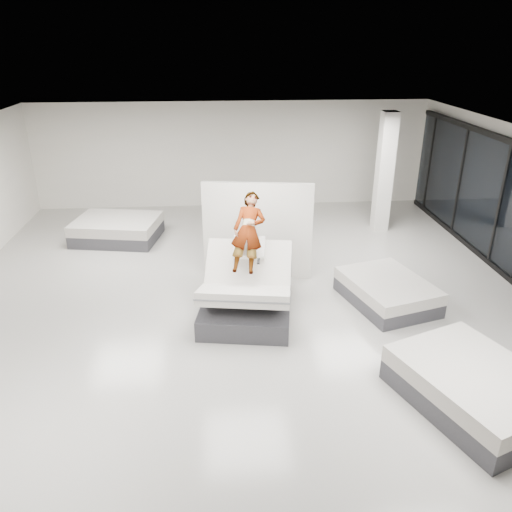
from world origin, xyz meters
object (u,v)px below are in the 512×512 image
hero_bed (247,294)px  person (248,244)px  flat_bed_left_far (117,229)px  column (384,173)px  flat_bed_right_far (387,291)px  flat_bed_right_near (474,387)px  remote (259,261)px  divider_panel (257,231)px

hero_bed → person: person is taller
hero_bed → flat_bed_left_far: hero_bed is taller
flat_bed_left_far → column: bearing=2.1°
flat_bed_right_far → flat_bed_right_near: bearing=-84.7°
person → remote: (0.16, -0.38, -0.18)m
column → divider_panel: bearing=-143.0°
remote → flat_bed_right_far: 2.77m
flat_bed_left_far → divider_panel: bearing=-35.2°
person → flat_bed_right_near: size_ratio=0.61×
divider_panel → flat_bed_left_far: bearing=153.2°
flat_bed_right_far → column: (1.13, 4.17, 1.34)m
remote → hero_bed: bearing=173.1°
hero_bed → flat_bed_left_far: size_ratio=1.04×
person → flat_bed_right_far: person is taller
flat_bed_left_far → flat_bed_right_far: bearing=-33.1°
flat_bed_left_far → hero_bed: bearing=-52.4°
hero_bed → flat_bed_right_far: hero_bed is taller
hero_bed → column: 6.02m
flat_bed_right_far → flat_bed_left_far: bearing=146.9°
hero_bed → person: (0.05, 0.32, 0.89)m
flat_bed_right_near → person: bearing=134.0°
divider_panel → flat_bed_left_far: 4.36m
remote → column: bearing=58.9°
hero_bed → flat_bed_right_near: bearing=-42.5°
remote → column: 5.83m
hero_bed → remote: hero_bed is taller
person → flat_bed_right_far: 2.98m
hero_bed → person: size_ratio=1.51×
flat_bed_left_far → flat_bed_right_near: bearing=-48.0°
person → remote: 0.45m
divider_panel → flat_bed_right_near: size_ratio=0.91×
flat_bed_left_far → remote: bearing=-51.0°
flat_bed_right_near → column: bearing=83.3°
divider_panel → flat_bed_left_far: size_ratio=1.01×
flat_bed_right_near → flat_bed_left_far: 9.40m
remote → flat_bed_left_far: remote is taller
remote → divider_panel: bearing=95.1°
divider_panel → flat_bed_right_far: size_ratio=1.09×
remote → person: bearing=122.2°
hero_bed → column: size_ratio=0.76×
flat_bed_right_far → flat_bed_left_far: size_ratio=0.93×
person → flat_bed_right_near: (3.06, -3.17, -1.02)m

